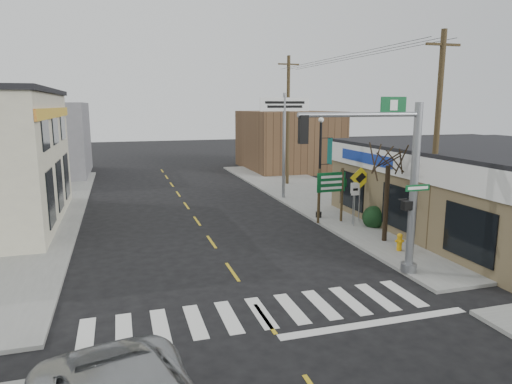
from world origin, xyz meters
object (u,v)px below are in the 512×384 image
object	(u,v)px
utility_pole_far	(288,119)
bare_tree	(389,151)
lamp_post	(321,160)
fire_hydrant	(400,241)
utility_pole_near	(436,141)
dance_center_sign	(284,120)
traffic_signal_pole	(397,171)
guide_sign	(331,188)

from	to	relation	value
utility_pole_far	bare_tree	bearing A→B (deg)	-96.11
lamp_post	bare_tree	distance (m)	5.06
fire_hydrant	utility_pole_near	size ratio (longest dim) A/B	0.08
dance_center_sign	utility_pole_far	bearing A→B (deg)	72.15
traffic_signal_pole	lamp_post	size ratio (longest dim) A/B	1.17
traffic_signal_pole	guide_sign	size ratio (longest dim) A/B	2.22
fire_hydrant	utility_pole_far	distance (m)	17.75
lamp_post	dance_center_sign	size ratio (longest dim) A/B	0.79
lamp_post	utility_pole_far	distance (m)	11.12
lamp_post	utility_pole_near	distance (m)	7.01
fire_hydrant	bare_tree	world-z (taller)	bare_tree
traffic_signal_pole	bare_tree	distance (m)	4.23
fire_hydrant	lamp_post	bearing A→B (deg)	96.92
bare_tree	utility_pole_far	world-z (taller)	utility_pole_far
traffic_signal_pole	guide_sign	distance (m)	7.75
traffic_signal_pole	fire_hydrant	size ratio (longest dim) A/B	8.45
dance_center_sign	fire_hydrant	bearing A→B (deg)	-80.86
guide_sign	dance_center_sign	xyz separation A→B (m)	(-0.09, 6.85, 3.30)
traffic_signal_pole	guide_sign	world-z (taller)	traffic_signal_pole
lamp_post	bare_tree	xyz separation A→B (m)	(0.97, -4.88, 0.91)
traffic_signal_pole	utility_pole_near	distance (m)	3.86
utility_pole_near	utility_pole_far	world-z (taller)	utility_pole_far
bare_tree	utility_pole_far	size ratio (longest dim) A/B	0.53
lamp_post	utility_pole_near	size ratio (longest dim) A/B	0.60
traffic_signal_pole	dance_center_sign	xyz separation A→B (m)	(1.05, 14.27, 1.37)
guide_sign	lamp_post	xyz separation A→B (m)	(-0.06, 1.16, 1.31)
guide_sign	bare_tree	distance (m)	4.43
lamp_post	utility_pole_near	world-z (taller)	utility_pole_near
traffic_signal_pole	utility_pole_near	bearing A→B (deg)	32.71
fire_hydrant	utility_pole_near	bearing A→B (deg)	-8.09
lamp_post	utility_pole_near	bearing A→B (deg)	-90.30
lamp_post	utility_pole_far	xyz separation A→B (m)	(2.14, 10.75, 1.82)
bare_tree	utility_pole_near	distance (m)	2.07
guide_sign	fire_hydrant	world-z (taller)	guide_sign
guide_sign	utility_pole_near	xyz separation A→B (m)	(2.03, -5.37, 2.77)
traffic_signal_pole	utility_pole_near	world-z (taller)	utility_pole_near
lamp_post	dance_center_sign	xyz separation A→B (m)	(-0.03, 5.70, 1.99)
fire_hydrant	utility_pole_near	xyz separation A→B (m)	(1.31, -0.19, 4.21)
lamp_post	guide_sign	bearing A→B (deg)	-105.11
dance_center_sign	bare_tree	distance (m)	10.68
guide_sign	lamp_post	distance (m)	1.75
bare_tree	fire_hydrant	bearing A→B (deg)	-97.88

